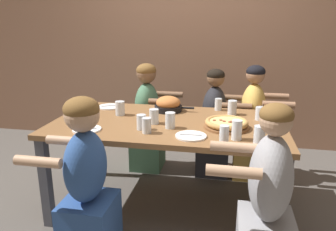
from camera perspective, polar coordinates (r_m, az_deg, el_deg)
name	(u,v)px	position (r m, az deg, el deg)	size (l,w,h in m)	color
ground_plane	(168,205)	(2.91, 0.00, -15.34)	(18.00, 18.00, 0.00)	#514C47
restaurant_back_panel	(193,14)	(4.07, 4.46, 17.28)	(10.00, 0.06, 3.20)	#9E7056
dining_table	(168,131)	(2.62, 0.00, -2.74)	(1.82, 1.00, 0.75)	brown
pizza_board_main	(226,124)	(2.48, 10.15, -1.41)	(0.34, 0.34, 0.06)	brown
skillet_bowl	(168,105)	(2.89, 0.06, 1.90)	(0.35, 0.24, 0.13)	black
empty_plate_a	(110,107)	(3.07, -10.12, 1.53)	(0.22, 0.22, 0.02)	white
empty_plate_b	(191,136)	(2.27, 4.01, -3.57)	(0.22, 0.22, 0.02)	white
empty_plate_c	(87,129)	(2.47, -13.97, -2.34)	(0.21, 0.21, 0.02)	white
cocktail_glass_blue	(260,114)	(2.73, 15.75, 0.23)	(0.08, 0.08, 0.13)	silver
drinking_glass_a	(259,137)	(2.17, 15.61, -3.69)	(0.07, 0.07, 0.13)	silver
drinking_glass_b	(120,108)	(2.79, -8.35, 1.27)	(0.08, 0.08, 0.12)	silver
drinking_glass_c	(141,123)	(2.40, -4.66, -1.34)	(0.07, 0.07, 0.11)	silver
drinking_glass_d	(170,121)	(2.43, 0.38, -0.97)	(0.07, 0.07, 0.12)	silver
drinking_glass_e	(147,125)	(2.33, -3.73, -1.74)	(0.07, 0.07, 0.11)	silver
drinking_glass_f	(154,117)	(2.54, -2.45, -0.26)	(0.07, 0.07, 0.12)	silver
drinking_glass_g	(232,109)	(2.83, 11.12, 1.20)	(0.08, 0.08, 0.12)	silver
drinking_glass_h	(218,105)	(2.95, 8.75, 1.85)	(0.06, 0.06, 0.11)	silver
drinking_glass_i	(224,135)	(2.13, 9.74, -3.41)	(0.06, 0.06, 0.13)	silver
drinking_glass_j	(237,131)	(2.24, 11.88, -2.68)	(0.07, 0.07, 0.14)	silver
diner_near_midleft	(87,188)	(2.17, -13.95, -12.12)	(0.51, 0.40, 1.10)	#2D5193
diner_far_midleft	(148,121)	(3.41, -3.58, -1.02)	(0.51, 0.40, 1.12)	#477556
diner_far_midright	(214,128)	(3.33, 8.02, -2.15)	(0.51, 0.40, 1.08)	#232328
diner_far_right	(252,128)	(3.32, 14.41, -2.11)	(0.51, 0.40, 1.12)	gold
diner_near_right	(267,208)	(2.01, 16.84, -15.10)	(0.51, 0.40, 1.12)	#99999E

